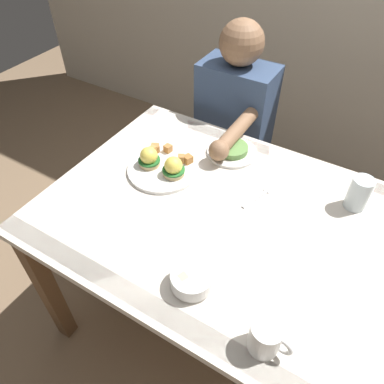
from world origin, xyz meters
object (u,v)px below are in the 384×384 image
eggs_benedict_plate (163,165)px  fruit_bowl (191,279)px  side_plate (232,151)px  coffee_mug (266,337)px  dining_table (220,233)px  water_glass_near (358,195)px  fork (260,196)px  diner_person (232,127)px

eggs_benedict_plate → fruit_bowl: eggs_benedict_plate is taller
eggs_benedict_plate → side_plate: size_ratio=1.35×
eggs_benedict_plate → coffee_mug: 0.73m
dining_table → side_plate: side_plate is taller
eggs_benedict_plate → coffee_mug: size_ratio=2.42×
coffee_mug → side_plate: coffee_mug is taller
dining_table → water_glass_near: (0.37, 0.26, 0.16)m
coffee_mug → fork: (-0.22, 0.49, -0.05)m
dining_table → coffee_mug: bearing=-49.2°
eggs_benedict_plate → water_glass_near: bearing=15.3°
dining_table → eggs_benedict_plate: bearing=164.8°
coffee_mug → diner_person: 1.10m
side_plate → fruit_bowl: bearing=-74.1°
coffee_mug → water_glass_near: 0.61m
eggs_benedict_plate → fork: 0.38m
eggs_benedict_plate → diner_person: 0.54m
dining_table → water_glass_near: 0.48m
fruit_bowl → side_plate: fruit_bowl is taller
coffee_mug → water_glass_near: (0.08, 0.61, 0.00)m
water_glass_near → side_plate: 0.49m
dining_table → fork: size_ratio=7.85×
dining_table → eggs_benedict_plate: (-0.29, 0.08, 0.13)m
eggs_benedict_plate → dining_table: bearing=-15.2°
fruit_bowl → side_plate: bearing=105.9°
side_plate → coffee_mug: bearing=-57.7°
diner_person → side_plate: bearing=-64.8°
water_glass_near → diner_person: (-0.63, 0.34, -0.14)m
fruit_bowl → fork: fruit_bowl is taller
fruit_bowl → side_plate: (-0.17, 0.60, -0.02)m
side_plate → fork: bearing=-40.8°
fork → coffee_mug: bearing=-65.7°
dining_table → fork: bearing=61.0°
water_glass_near → dining_table: bearing=-144.9°
fruit_bowl → coffee_mug: 0.25m
coffee_mug → fork: bearing=114.3°
diner_person → eggs_benedict_plate: bearing=-94.6°
eggs_benedict_plate → water_glass_near: (0.67, 0.18, 0.03)m
fruit_bowl → diner_person: bearing=109.0°
dining_table → eggs_benedict_plate: eggs_benedict_plate is taller
fruit_bowl → water_glass_near: (0.32, 0.55, 0.02)m
dining_table → diner_person: (-0.25, 0.60, 0.02)m
dining_table → diner_person: diner_person is taller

